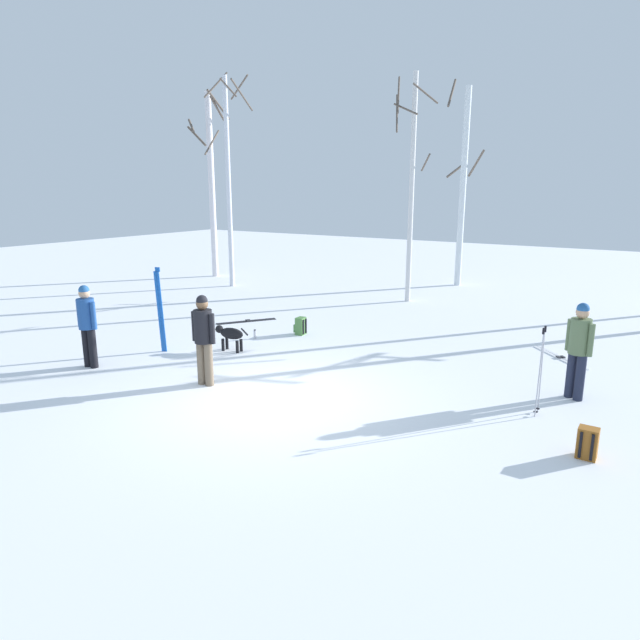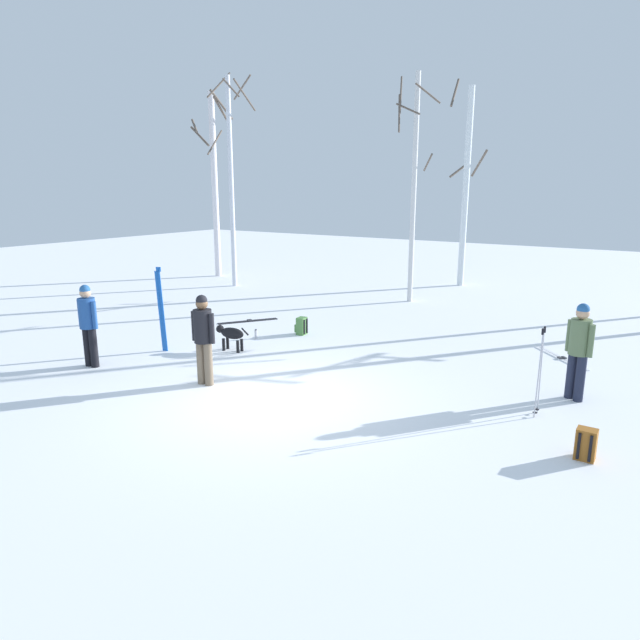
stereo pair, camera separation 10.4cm
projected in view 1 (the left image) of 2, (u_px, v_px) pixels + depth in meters
The scene contains 16 objects.
ground_plane at pixel (272, 398), 9.65m from camera, with size 60.00×60.00×0.00m, color white.
person_0 at pixel (204, 334), 10.10m from camera, with size 0.52×0.34×1.72m.
person_1 at pixel (579, 345), 9.41m from camera, with size 0.47×0.34×1.72m.
person_2 at pixel (87, 321), 11.12m from camera, with size 0.52×0.34×1.72m.
dog at pixel (230, 334), 12.39m from camera, with size 0.89×0.28×0.57m.
ski_pair_planted_0 at pixel (160, 310), 12.22m from camera, with size 0.20×0.07×1.92m.
ski_pair_lying_0 at pixel (559, 357), 11.96m from camera, with size 1.32×1.40×0.05m.
ski_pair_lying_1 at pixel (247, 321), 15.21m from camera, with size 1.09×1.48×0.05m.
ski_poles_0 at pixel (541, 368), 8.78m from camera, with size 0.07×0.25×1.47m.
backpack_0 at pixel (300, 326), 13.83m from camera, with size 0.31×0.28×0.44m.
backpack_1 at pixel (587, 443), 7.46m from camera, with size 0.26×0.29×0.44m.
water_bottle_0 at pixel (255, 334), 13.45m from camera, with size 0.07×0.07×0.23m.
birch_tree_0 at pixel (211, 181), 22.27m from camera, with size 1.65×1.59×7.34m.
birch_tree_1 at pixel (228, 177), 19.89m from camera, with size 1.58×1.56×7.69m.
birch_tree_2 at pixel (411, 184), 17.13m from camera, with size 1.41×1.35×7.03m.
birch_tree_3 at pixel (463, 186), 20.18m from camera, with size 1.44×1.43×7.51m.
Camera 1 is at (5.59, -7.18, 3.59)m, focal length 30.78 mm.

